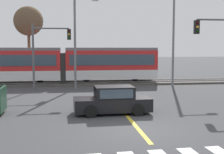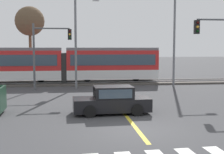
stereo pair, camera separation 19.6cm
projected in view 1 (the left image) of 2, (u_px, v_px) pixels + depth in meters
ground_plane at (139, 130)px, 13.78m from camera, size 200.00×200.00×0.00m
track_bed at (100, 83)px, 31.36m from camera, size 120.00×4.00×0.18m
rail_near at (100, 82)px, 30.64m from camera, size 120.00×0.08×0.10m
rail_far at (99, 81)px, 32.06m from camera, size 120.00×0.08×0.10m
light_rail_tram at (63, 63)px, 30.68m from camera, size 18.50×2.64×3.43m
lane_centre_line at (116, 103)px, 20.56m from camera, size 0.20×17.92×0.01m
sedan_crossing at (113, 101)px, 17.19m from camera, size 4.25×2.01×1.52m
traffic_light_far_left at (47, 46)px, 26.18m from camera, size 3.25×0.38×5.63m
street_lamp_centre at (77, 36)px, 27.27m from camera, size 2.17×0.28×8.07m
street_lamp_east at (175, 30)px, 28.82m from camera, size 2.15×0.28×9.39m
bare_tree_west at (28, 22)px, 34.06m from camera, size 3.21×3.21×8.10m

